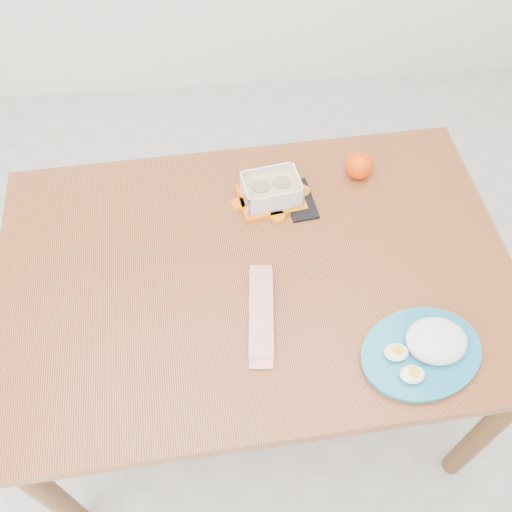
{
  "coord_description": "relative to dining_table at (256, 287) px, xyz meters",
  "views": [
    {
      "loc": [
        0.01,
        -0.77,
        1.97
      ],
      "look_at": [
        0.08,
        0.05,
        0.81
      ],
      "focal_mm": 40.0,
      "sensor_mm": 36.0,
      "label": 1
    }
  ],
  "objects": [
    {
      "name": "ground",
      "position": [
        -0.08,
        -0.05,
        -0.66
      ],
      "size": [
        3.5,
        3.5,
        0.0
      ],
      "primitive_type": "plane",
      "color": "#B7B7B2",
      "rests_on": "ground"
    },
    {
      "name": "candy_bar",
      "position": [
        0.0,
        -0.14,
        0.1
      ],
      "size": [
        0.08,
        0.24,
        0.02
      ],
      "primitive_type": "cube",
      "rotation": [
        0.0,
        0.0,
        1.48
      ],
      "color": "red",
      "rests_on": "dining_table"
    },
    {
      "name": "smartphone",
      "position": [
        0.14,
        0.22,
        0.09
      ],
      "size": [
        0.09,
        0.16,
        0.01
      ],
      "primitive_type": "cube",
      "rotation": [
        0.0,
        0.0,
        0.13
      ],
      "color": "black",
      "rests_on": "dining_table"
    },
    {
      "name": "dining_table",
      "position": [
        0.0,
        0.0,
        0.0
      ],
      "size": [
        1.38,
        0.97,
        0.75
      ],
      "rotation": [
        0.0,
        0.0,
        0.06
      ],
      "color": "#A45C2E",
      "rests_on": "ground"
    },
    {
      "name": "food_container",
      "position": [
        0.06,
        0.23,
        0.12
      ],
      "size": [
        0.2,
        0.16,
        0.08
      ],
      "rotation": [
        0.0,
        0.0,
        0.17
      ],
      "color": "orange",
      "rests_on": "dining_table"
    },
    {
      "name": "rice_plate",
      "position": [
        0.37,
        -0.27,
        0.11
      ],
      "size": [
        0.36,
        0.36,
        0.08
      ],
      "rotation": [
        0.0,
        0.0,
        0.31
      ],
      "color": "teal",
      "rests_on": "dining_table"
    },
    {
      "name": "orange_fruit",
      "position": [
        0.32,
        0.3,
        0.13
      ],
      "size": [
        0.08,
        0.08,
        0.08
      ],
      "primitive_type": "sphere",
      "color": "#FF4805",
      "rests_on": "dining_table"
    }
  ]
}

